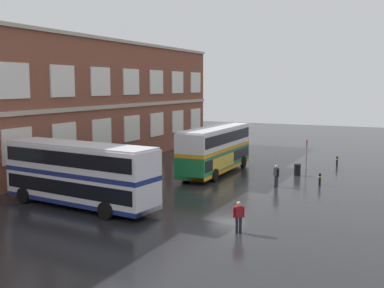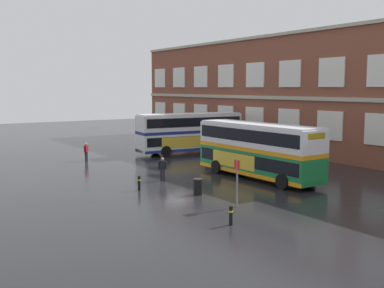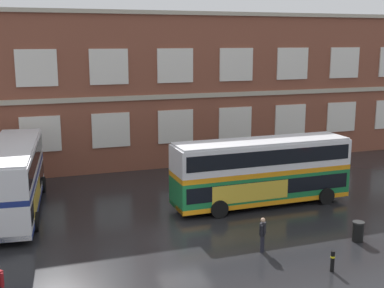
{
  "view_description": "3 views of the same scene",
  "coord_description": "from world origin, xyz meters",
  "px_view_note": "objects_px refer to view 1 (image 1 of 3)",
  "views": [
    {
      "loc": [
        -31.17,
        -12.24,
        7.74
      ],
      "look_at": [
        -0.08,
        2.73,
        3.34
      ],
      "focal_mm": 43.53,
      "sensor_mm": 36.0,
      "label": 1
    },
    {
      "loc": [
        31.93,
        -19.64,
        6.68
      ],
      "look_at": [
        0.07,
        1.59,
        2.08
      ],
      "focal_mm": 43.86,
      "sensor_mm": 36.0,
      "label": 2
    },
    {
      "loc": [
        -7.49,
        -23.12,
        9.97
      ],
      "look_at": [
        1.55,
        3.21,
        4.17
      ],
      "focal_mm": 46.88,
      "sensor_mm": 36.0,
      "label": 3
    }
  ],
  "objects_px": {
    "second_passenger": "(239,216)",
    "double_decker_middle": "(216,149)",
    "waiting_passenger": "(276,175)",
    "safety_bollard_east": "(320,179)",
    "bus_stand_flag": "(307,151)",
    "double_decker_near": "(80,174)",
    "safety_bollard_west": "(337,161)",
    "station_litter_bin": "(297,170)"
  },
  "relations": [
    {
      "from": "double_decker_middle",
      "to": "second_passenger",
      "type": "relative_size",
      "value": 6.49
    },
    {
      "from": "bus_stand_flag",
      "to": "station_litter_bin",
      "type": "height_order",
      "value": "bus_stand_flag"
    },
    {
      "from": "bus_stand_flag",
      "to": "second_passenger",
      "type": "bearing_deg",
      "value": -177.59
    },
    {
      "from": "second_passenger",
      "to": "station_litter_bin",
      "type": "xyz_separation_m",
      "value": [
        16.91,
        0.82,
        -0.41
      ]
    },
    {
      "from": "double_decker_middle",
      "to": "safety_bollard_west",
      "type": "bearing_deg",
      "value": -47.53
    },
    {
      "from": "safety_bollard_east",
      "to": "station_litter_bin",
      "type": "bearing_deg",
      "value": 37.82
    },
    {
      "from": "second_passenger",
      "to": "waiting_passenger",
      "type": "bearing_deg",
      "value": 6.05
    },
    {
      "from": "double_decker_middle",
      "to": "double_decker_near",
      "type": "bearing_deg",
      "value": 166.67
    },
    {
      "from": "second_passenger",
      "to": "safety_bollard_west",
      "type": "distance_m",
      "value": 23.25
    },
    {
      "from": "double_decker_middle",
      "to": "station_litter_bin",
      "type": "bearing_deg",
      "value": -73.07
    },
    {
      "from": "waiting_passenger",
      "to": "bus_stand_flag",
      "type": "height_order",
      "value": "bus_stand_flag"
    },
    {
      "from": "bus_stand_flag",
      "to": "safety_bollard_west",
      "type": "bearing_deg",
      "value": -43.87
    },
    {
      "from": "waiting_passenger",
      "to": "second_passenger",
      "type": "bearing_deg",
      "value": -173.95
    },
    {
      "from": "bus_stand_flag",
      "to": "station_litter_bin",
      "type": "distance_m",
      "value": 3.95
    },
    {
      "from": "double_decker_near",
      "to": "waiting_passenger",
      "type": "relative_size",
      "value": 6.59
    },
    {
      "from": "double_decker_near",
      "to": "bus_stand_flag",
      "type": "xyz_separation_m",
      "value": [
        20.06,
        -10.08,
        -0.51
      ]
    },
    {
      "from": "station_litter_bin",
      "to": "safety_bollard_east",
      "type": "bearing_deg",
      "value": -142.18
    },
    {
      "from": "double_decker_near",
      "to": "safety_bollard_west",
      "type": "distance_m",
      "value": 25.84
    },
    {
      "from": "safety_bollard_west",
      "to": "safety_bollard_east",
      "type": "bearing_deg",
      "value": -179.22
    },
    {
      "from": "double_decker_near",
      "to": "second_passenger",
      "type": "distance_m",
      "value": 11.03
    },
    {
      "from": "second_passenger",
      "to": "station_litter_bin",
      "type": "height_order",
      "value": "second_passenger"
    },
    {
      "from": "waiting_passenger",
      "to": "safety_bollard_west",
      "type": "height_order",
      "value": "waiting_passenger"
    },
    {
      "from": "double_decker_middle",
      "to": "station_litter_bin",
      "type": "relative_size",
      "value": 10.71
    },
    {
      "from": "double_decker_middle",
      "to": "safety_bollard_west",
      "type": "relative_size",
      "value": 11.61
    },
    {
      "from": "waiting_passenger",
      "to": "safety_bollard_east",
      "type": "relative_size",
      "value": 1.79
    },
    {
      "from": "bus_stand_flag",
      "to": "double_decker_near",
      "type": "bearing_deg",
      "value": 153.33
    },
    {
      "from": "waiting_passenger",
      "to": "safety_bollard_west",
      "type": "xyz_separation_m",
      "value": [
        11.42,
        -2.78,
        -0.44
      ]
    },
    {
      "from": "double_decker_near",
      "to": "double_decker_middle",
      "type": "height_order",
      "value": "same"
    },
    {
      "from": "double_decker_middle",
      "to": "waiting_passenger",
      "type": "xyz_separation_m",
      "value": [
        -3.08,
        -6.33,
        -1.22
      ]
    },
    {
      "from": "second_passenger",
      "to": "safety_bollard_west",
      "type": "relative_size",
      "value": 1.79
    },
    {
      "from": "double_decker_near",
      "to": "double_decker_middle",
      "type": "bearing_deg",
      "value": -13.33
    },
    {
      "from": "second_passenger",
      "to": "safety_bollard_west",
      "type": "xyz_separation_m",
      "value": [
        23.19,
        -1.53,
        -0.44
      ]
    },
    {
      "from": "double_decker_near",
      "to": "second_passenger",
      "type": "height_order",
      "value": "double_decker_near"
    },
    {
      "from": "bus_stand_flag",
      "to": "safety_bollard_east",
      "type": "height_order",
      "value": "bus_stand_flag"
    },
    {
      "from": "waiting_passenger",
      "to": "safety_bollard_east",
      "type": "bearing_deg",
      "value": -56.29
    },
    {
      "from": "double_decker_middle",
      "to": "safety_bollard_east",
      "type": "height_order",
      "value": "double_decker_middle"
    },
    {
      "from": "bus_stand_flag",
      "to": "station_litter_bin",
      "type": "bearing_deg",
      "value": -179.26
    },
    {
      "from": "second_passenger",
      "to": "safety_bollard_west",
      "type": "bearing_deg",
      "value": -3.77
    },
    {
      "from": "waiting_passenger",
      "to": "safety_bollard_east",
      "type": "height_order",
      "value": "waiting_passenger"
    },
    {
      "from": "bus_stand_flag",
      "to": "station_litter_bin",
      "type": "xyz_separation_m",
      "value": [
        -3.78,
        -0.05,
        -1.12
      ]
    },
    {
      "from": "second_passenger",
      "to": "double_decker_middle",
      "type": "bearing_deg",
      "value": 27.03
    },
    {
      "from": "double_decker_near",
      "to": "double_decker_middle",
      "type": "distance_m",
      "value": 14.62
    }
  ]
}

